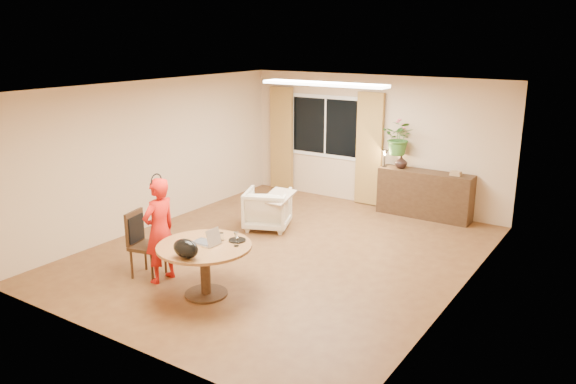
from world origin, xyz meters
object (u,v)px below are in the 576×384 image
object	(u,v)px
child	(160,230)
armchair	(267,209)
dining_table	(205,256)
dining_chair	(148,245)
sideboard	(425,194)

from	to	relation	value
child	armchair	bearing A→B (deg)	-177.00
dining_table	child	bearing A→B (deg)	178.90
dining_chair	child	world-z (taller)	child
dining_chair	sideboard	bearing A→B (deg)	51.43
dining_table	dining_chair	bearing A→B (deg)	179.02
armchair	child	bearing A→B (deg)	68.41
dining_chair	armchair	size ratio (longest dim) A/B	1.22
dining_table	child	size ratio (longest dim) A/B	0.83
dining_table	sideboard	distance (m)	4.96
armchair	dining_table	bearing A→B (deg)	85.66
child	sideboard	size ratio (longest dim) A/B	0.84
dining_table	child	world-z (taller)	child
dining_chair	child	distance (m)	0.38
child	sideboard	distance (m)	5.22
child	sideboard	world-z (taller)	child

